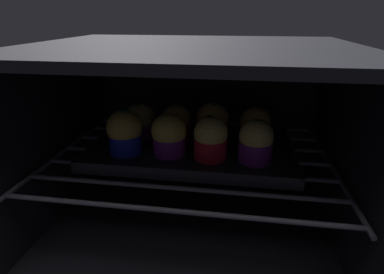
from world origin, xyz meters
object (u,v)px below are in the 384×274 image
Objects in this scene: muffin_row1_col1 at (176,123)px; muffin_row1_col2 at (213,123)px; muffin_row0_col2 at (211,138)px; muffin_row0_col1 at (169,135)px; muffin_row1_col0 at (140,121)px; muffin_row0_col0 at (125,132)px; muffin_row1_col3 at (255,127)px; baking_tray at (192,150)px; muffin_row0_col3 at (256,141)px.

muffin_row1_col2 reaches higher than muffin_row1_col1.
muffin_row1_col1 is at bearing 179.32° from muffin_row1_col2.
muffin_row0_col2 is 0.96× the size of muffin_row1_col2.
muffin_row0_col1 is 10.80cm from muffin_row1_col2.
muffin_row0_col2 reaches higher than muffin_row1_col0.
muffin_row0_col1 is (8.57, 0.46, -0.28)cm from muffin_row0_col0.
muffin_row1_col3 is at bearing 0.52° from muffin_row1_col2.
muffin_row0_col0 is 16.52cm from muffin_row0_col2.
muffin_row1_col0 reaches higher than baking_tray.
muffin_row0_col3 is 8.21cm from muffin_row1_col3.
muffin_row0_col2 is 1.04× the size of muffin_row1_col3.
muffin_row0_col2 is 11.56cm from muffin_row1_col1.
muffin_row1_col0 is (-24.32, 8.39, -0.23)cm from muffin_row0_col3.
muffin_row0_col1 reaches higher than baking_tray.
muffin_row0_col0 is at bearing -179.96° from muffin_row0_col3.
muffin_row0_col1 is 18.11cm from muffin_row1_col3.
muffin_row0_col0 is at bearing -153.24° from muffin_row1_col2.
muffin_row1_col0 reaches higher than muffin_row1_col1.
muffin_row0_col1 is 11.39cm from muffin_row1_col0.
baking_tray is at bearing 161.40° from muffin_row0_col3.
muffin_row0_col2 is 1.05× the size of muffin_row1_col0.
muffin_row0_col0 is at bearing -176.93° from muffin_row0_col1.
muffin_row0_col2 reaches higher than muffin_row0_col3.
muffin_row1_col3 is at bearing -0.04° from muffin_row1_col1.
muffin_row0_col3 is at bearing -18.60° from baking_tray.
muffin_row1_col2 is at bearing 26.76° from muffin_row0_col0.
muffin_row0_col3 is 0.95× the size of muffin_row1_col2.
muffin_row1_col0 is at bearing 87.11° from muffin_row0_col0.
muffin_row0_col2 is at bearing -179.88° from muffin_row0_col3.
muffin_row0_col3 is 1.03× the size of muffin_row1_col0.
muffin_row1_col1 is (7.98, -0.18, -0.02)cm from muffin_row1_col0.
muffin_row1_col3 is (0.19, 8.21, -0.10)cm from muffin_row0_col3.
muffin_row1_col0 is at bearing 179.02° from muffin_row1_col2.
muffin_row0_col0 is at bearing -161.44° from baking_tray.
muffin_row0_col1 is 0.99× the size of muffin_row0_col2.
muffin_row1_col1 is at bearing 134.57° from muffin_row0_col2.
muffin_row1_col1 is (-8.11, 8.23, -0.30)cm from muffin_row0_col2.
muffin_row0_col0 is 8.59cm from muffin_row0_col1.
muffin_row1_col3 reaches higher than muffin_row1_col0.
baking_tray is at bearing -133.26° from muffin_row1_col2.
muffin_row0_col1 reaches higher than muffin_row1_col1.
muffin_row0_col1 is (-3.84, -3.71, 4.41)cm from baking_tray.
muffin_row1_col1 is at bearing 179.96° from muffin_row1_col3.
muffin_row0_col0 reaches higher than muffin_row1_col1.
baking_tray is 5.12× the size of muffin_row1_col0.
muffin_row1_col2 is (16.16, 8.15, -0.00)cm from muffin_row0_col0.
muffin_row0_col0 reaches higher than muffin_row0_col1.
muffin_row0_col2 is at bearing 0.01° from muffin_row0_col0.
muffin_row1_col0 is 0.99× the size of muffin_row1_col3.
muffin_row0_col1 is 7.96cm from muffin_row0_col2.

